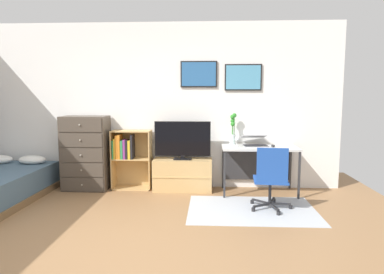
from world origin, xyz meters
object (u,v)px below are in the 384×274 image
at_px(television, 182,140).
at_px(computer_mouse, 273,146).
at_px(bookshelf, 128,155).
at_px(tv_stand, 183,175).
at_px(bamboo_vase, 233,129).
at_px(office_chair, 271,177).
at_px(laptop, 255,141).
at_px(wine_glass, 237,138).
at_px(desk, 259,154).
at_px(dresser, 86,153).

bearing_deg(television, computer_mouse, -4.35).
relative_size(bookshelf, tv_stand, 1.03).
bearing_deg(bamboo_vase, office_chair, -67.13).
bearing_deg(laptop, television, 174.40).
relative_size(bookshelf, bamboo_vase, 1.91).
height_order(tv_stand, computer_mouse, computer_mouse).
relative_size(tv_stand, laptop, 2.03).
height_order(office_chair, computer_mouse, office_chair).
bearing_deg(television, bamboo_vase, 9.62).
height_order(laptop, wine_glass, wine_glass).
relative_size(tv_stand, television, 1.05).
relative_size(television, wine_glass, 4.95).
bearing_deg(desk, bamboo_vase, 159.79).
height_order(television, office_chair, television).
relative_size(dresser, tv_stand, 1.28).
height_order(office_chair, laptop, laptop).
relative_size(office_chair, computer_mouse, 8.27).
distance_m(desk, wine_glass, 0.46).
bearing_deg(computer_mouse, wine_glass, -178.33).
height_order(bookshelf, desk, bookshelf).
bearing_deg(television, dresser, 179.73).
distance_m(laptop, bamboo_vase, 0.40).
relative_size(television, desk, 0.77).
xyz_separation_m(office_chair, bamboo_vase, (-0.44, 1.05, 0.53)).
xyz_separation_m(tv_stand, laptop, (1.14, -0.01, 0.55)).
bearing_deg(tv_stand, dresser, -179.45).
bearing_deg(laptop, bamboo_vase, 153.58).
xyz_separation_m(desk, laptop, (-0.06, 0.02, 0.20)).
distance_m(bamboo_vase, wine_glass, 0.29).
distance_m(dresser, bookshelf, 0.69).
xyz_separation_m(desk, bamboo_vase, (-0.40, 0.15, 0.38)).
bearing_deg(computer_mouse, bamboo_vase, 158.07).
distance_m(desk, office_chair, 0.92).
bearing_deg(bookshelf, television, -4.60).
bearing_deg(bookshelf, laptop, -1.66).
height_order(television, bamboo_vase, bamboo_vase).
bearing_deg(television, bookshelf, 175.40).
bearing_deg(computer_mouse, bookshelf, 175.56).
relative_size(desk, computer_mouse, 11.11).
relative_size(dresser, bamboo_vase, 2.38).
xyz_separation_m(bookshelf, wine_glass, (1.74, -0.20, 0.31)).
distance_m(bookshelf, wine_glass, 1.78).
xyz_separation_m(television, computer_mouse, (1.41, -0.11, -0.06)).
bearing_deg(laptop, office_chair, -89.69).
relative_size(dresser, wine_glass, 6.64).
height_order(dresser, computer_mouse, dresser).
height_order(desk, bamboo_vase, bamboo_vase).
bearing_deg(bamboo_vase, bookshelf, -177.82).
bearing_deg(office_chair, wine_glass, 120.74).
relative_size(dresser, laptop, 2.59).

